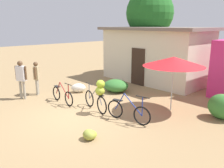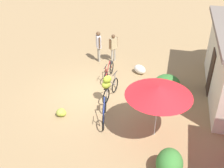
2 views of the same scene
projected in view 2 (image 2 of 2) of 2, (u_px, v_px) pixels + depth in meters
ground_plane at (94, 95)px, 12.11m from camera, size 60.00×60.00×0.00m
hedge_bush_front_left at (167, 83)px, 12.41m from camera, size 1.26×1.15×0.60m
hedge_bush_front_right at (169, 164)px, 8.12m from camera, size 1.00×0.81×0.89m
market_umbrella at (159, 91)px, 8.88m from camera, size 2.28×2.28×2.08m
bicycle_leftmost at (109, 72)px, 13.20m from camera, size 1.65×0.15×0.93m
bicycle_near_pile at (108, 85)px, 11.37m from camera, size 1.63×0.50×1.27m
bicycle_center_loaded at (104, 112)px, 10.41m from camera, size 1.71×0.38×0.99m
banana_pile_on_ground at (61, 112)px, 10.76m from camera, size 0.47×0.48×0.30m
produce_sack at (140, 69)px, 13.69m from camera, size 0.77×0.82×0.44m
person_vendor at (98, 43)px, 14.43m from camera, size 0.51×0.38×1.71m
person_bystander at (113, 45)px, 14.48m from camera, size 0.48×0.40×1.57m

